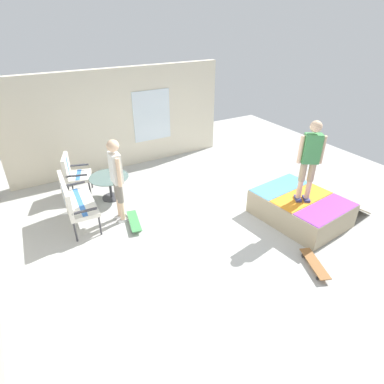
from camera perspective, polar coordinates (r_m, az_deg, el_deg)
ground_plane at (r=6.75m, az=3.22°, el=-6.36°), size 12.00×12.00×0.10m
house_facade at (r=9.09m, az=-12.67°, el=12.45°), size 0.23×6.00×2.68m
skate_ramp at (r=7.19m, az=18.82°, el=-2.60°), size 1.96×2.28×0.54m
patio_bench at (r=6.86m, az=-20.41°, el=-1.16°), size 1.28×0.61×1.02m
patio_chair_near_house at (r=8.04m, az=-20.49°, el=3.40°), size 0.76×0.71×1.02m
patio_table at (r=7.72m, az=-14.45°, el=1.57°), size 0.90×0.90×0.57m
person_watching at (r=6.56m, az=-13.32°, el=3.01°), size 0.48×0.24×1.80m
person_skater at (r=6.51m, az=20.33°, el=5.98°), size 0.35×0.42×1.65m
skateboard_by_bench at (r=6.81m, az=-10.30°, el=-5.13°), size 0.82×0.36×0.10m
skateboard_spare at (r=6.08m, az=21.01°, el=-11.82°), size 0.82×0.49×0.10m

